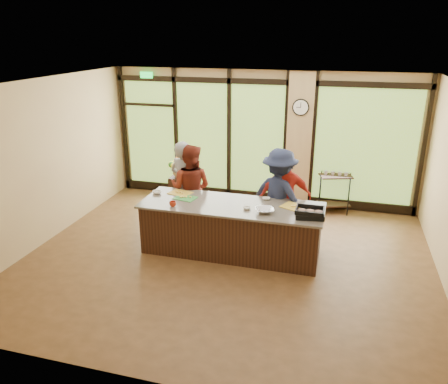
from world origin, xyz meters
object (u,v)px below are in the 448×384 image
Objects in this scene: cook_right at (279,196)px; bar_cart at (335,188)px; flower_stand at (180,193)px; island_base at (231,229)px; roasting_pan at (310,214)px; cook_left at (184,185)px.

bar_cart is (0.97, 1.77, -0.34)m from cook_right.
flower_stand is 3.42m from bar_cart.
bar_cart reaches higher than flower_stand.
roasting_pan is (1.36, -0.19, 0.52)m from island_base.
island_base is 6.78× the size of roasting_pan.
cook_left reaches higher than roasting_pan.
cook_left is at bearing -169.13° from bar_cart.
bar_cart is at bearing -95.60° from cook_right.
cook_left is at bearing 149.95° from roasting_pan.
roasting_pan reaches higher than flower_stand.
flower_stand is (-1.62, 1.66, -0.06)m from island_base.
island_base is 2.33m from flower_stand.
roasting_pan is 0.49× the size of bar_cart.
flower_stand is 0.82× the size of bar_cart.
cook_right reaches higher than cook_left.
cook_left is 3.33m from bar_cart.
flower_stand is (-0.43, 0.82, -0.51)m from cook_left.
cook_right is 2.05m from bar_cart.
roasting_pan is at bearing 149.10° from cook_right.
island_base is 1.74× the size of cook_left.
cook_left is at bearing -62.81° from flower_stand.
cook_left is (-1.20, 0.84, 0.45)m from island_base.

